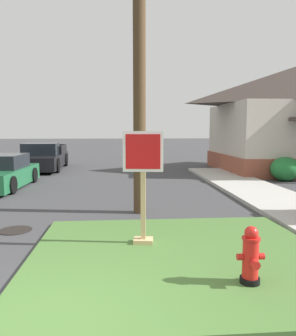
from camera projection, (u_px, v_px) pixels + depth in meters
ground_plane at (42, 332)px, 3.65m from camera, size 160.00×160.00×0.00m
grass_corner_patch at (179, 256)px, 5.72m from camera, size 5.07×4.54×0.08m
sidewalk_strip at (278, 201)px, 10.08m from camera, size 2.20×16.45×0.12m
fire_hydrant at (251, 257)px, 4.60m from camera, size 0.38×0.34×0.81m
stop_sign at (143, 190)px, 6.16m from camera, size 0.73×0.32×2.09m
manhole_cover at (15, 230)px, 7.32m from camera, size 0.70×0.70×0.02m
parked_sedan_green at (1, 173)px, 12.70m from camera, size 1.97×4.21×1.25m
pickup_truck_black at (43, 158)px, 18.43m from camera, size 2.27×5.48×1.48m
utility_pole at (139, 30)px, 8.38m from camera, size 1.67×0.32×9.03m
shrub_near_porch at (285, 169)px, 14.36m from camera, size 1.24×1.24×1.04m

